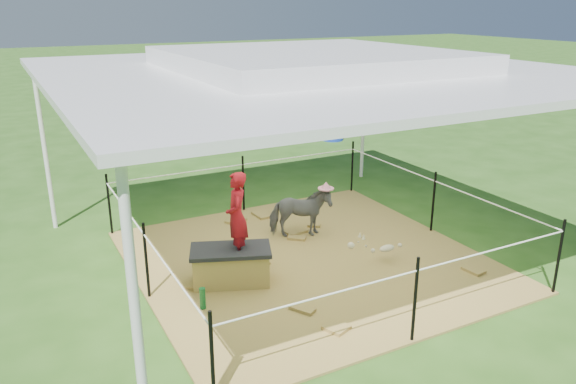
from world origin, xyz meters
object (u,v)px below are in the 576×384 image
woman (237,209)px  pony (300,213)px  green_bottle (203,298)px  picnic_table_near (230,123)px  distant_person (237,114)px  trash_barrel (333,123)px  foal (387,247)px  straw_bale (231,267)px  picnic_table_far (318,108)px

woman → pony: size_ratio=1.24×
green_bottle → woman: bearing=34.7°
picnic_table_near → distant_person: distant_person is taller
trash_barrel → distant_person: bearing=131.4°
woman → pony: (1.41, 0.89, -0.60)m
woman → picnic_table_near: 8.47m
foal → woman: bearing=166.8°
foal → green_bottle: bearing=179.0°
green_bottle → distant_person: 9.72m
pony → foal: bearing=-133.7°
straw_bale → green_bottle: 0.72m
pony → trash_barrel: (3.95, 5.35, 0.03)m
distant_person → foal: bearing=77.7°
picnic_table_near → pony: bearing=-123.5°
trash_barrel → green_bottle: bearing=-131.9°
straw_bale → woman: bearing=-0.0°
picnic_table_far → straw_bale: bearing=-131.2°
picnic_table_far → pony: bearing=-127.1°
woman → picnic_table_far: (6.45, 8.87, -0.68)m
woman → green_bottle: 1.17m
woman → pony: 1.77m
woman → distant_person: size_ratio=1.12×
trash_barrel → woman: bearing=-130.6°
woman → trash_barrel: woman is taller
green_bottle → straw_bale: bearing=39.3°
distant_person → pony: bearing=71.3°
picnic_table_near → woman: bearing=-131.3°
foal → straw_bale: bearing=167.4°
picnic_table_far → trash_barrel: bearing=-117.5°
picnic_table_near → picnic_table_far: bearing=-3.1°
trash_barrel → picnic_table_far: 2.84m
straw_bale → distant_person: 9.08m
pony → trash_barrel: 6.65m
straw_bale → pony: 1.76m
foal → pony: bearing=114.8°
pony → straw_bale: bearing=140.7°
trash_barrel → picnic_table_far: size_ratio=0.54×
woman → picnic_table_far: woman is taller
trash_barrel → picnic_table_far: bearing=67.3°
straw_bale → foal: foal is taller
green_bottle → picnic_table_near: bearing=65.7°
straw_bale → pony: bearing=30.7°
green_bottle → foal: foal is taller
foal → picnic_table_far: size_ratio=0.46×
pony → picnic_table_near: size_ratio=0.50×
straw_bale → picnic_table_far: (6.55, 8.87, 0.10)m
woman → green_bottle: (-0.65, -0.45, -0.86)m
foal → picnic_table_far: picnic_table_far is taller
picnic_table_far → foal: bearing=-120.1°
straw_bale → distant_person: distant_person is taller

